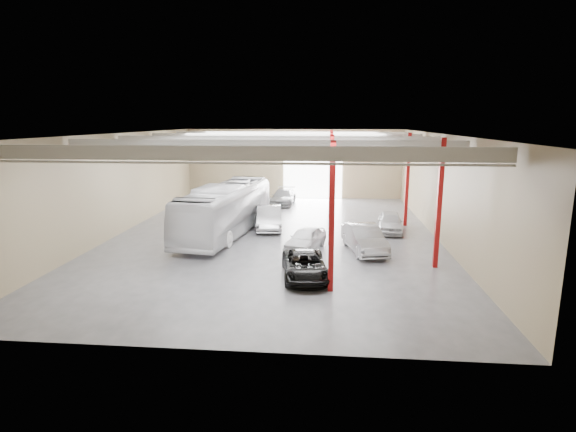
% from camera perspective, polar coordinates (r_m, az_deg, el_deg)
% --- Properties ---
extents(depot_shell, '(22.12, 32.12, 7.06)m').
position_cam_1_polar(depot_shell, '(30.86, -1.32, 6.68)').
color(depot_shell, '#4C4C52').
rests_on(depot_shell, ground).
extents(coach_bus, '(4.55, 13.00, 3.55)m').
position_cam_1_polar(coach_bus, '(31.71, -7.88, 0.86)').
color(coach_bus, white).
rests_on(coach_bus, ground).
extents(black_sedan, '(2.81, 4.96, 1.31)m').
position_cam_1_polar(black_sedan, '(22.88, 2.14, -6.31)').
color(black_sedan, black).
rests_on(black_sedan, ground).
extents(car_row_a, '(2.85, 4.37, 1.38)m').
position_cam_1_polar(car_row_a, '(27.86, 2.23, -2.87)').
color(car_row_a, white).
rests_on(car_row_a, ground).
extents(car_row_b, '(2.44, 5.25, 1.67)m').
position_cam_1_polar(car_row_b, '(33.13, -2.43, -0.22)').
color(car_row_b, '#AFB0B4').
rests_on(car_row_b, ground).
extents(car_row_c, '(2.29, 5.07, 1.44)m').
position_cam_1_polar(car_row_c, '(42.86, -0.61, 2.44)').
color(car_row_c, slate).
rests_on(car_row_c, ground).
extents(car_right_near, '(2.77, 5.26, 1.65)m').
position_cam_1_polar(car_right_near, '(27.74, 9.65, -2.82)').
color(car_right_near, '#A3A4A8').
rests_on(car_right_near, ground).
extents(car_right_far, '(2.08, 4.38, 1.45)m').
position_cam_1_polar(car_right_far, '(33.03, 12.84, -0.74)').
color(car_right_far, silver).
rests_on(car_right_far, ground).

